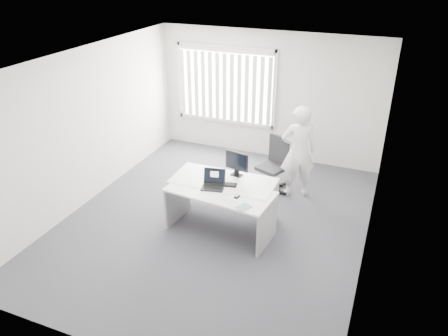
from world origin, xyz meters
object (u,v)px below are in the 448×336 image
at_px(desk_near, 220,202).
at_px(laptop, 213,181).
at_px(office_chair, 273,173).
at_px(person, 298,152).
at_px(desk_far, 224,191).
at_px(monitor, 237,164).

relative_size(desk_near, laptop, 4.99).
height_order(office_chair, laptop, office_chair).
bearing_deg(person, desk_near, 38.42).
distance_m(desk_far, office_chair, 1.50).
xyz_separation_m(person, laptop, (-1.00, -1.68, 0.02)).
bearing_deg(monitor, laptop, -98.52).
bearing_deg(desk_far, desk_near, -77.84).
relative_size(desk_near, desk_far, 1.03).
bearing_deg(desk_far, laptop, -101.57).
distance_m(desk_near, monitor, 0.74).
height_order(desk_far, laptop, laptop).
bearing_deg(person, office_chair, -29.78).
bearing_deg(laptop, desk_near, -24.60).
relative_size(desk_far, person, 0.97).
bearing_deg(desk_near, laptop, 172.95).
bearing_deg(laptop, person, 47.34).
xyz_separation_m(person, monitor, (-0.80, -1.12, 0.11)).
relative_size(office_chair, laptop, 3.01).
height_order(desk_far, monitor, monitor).
height_order(desk_far, office_chair, office_chair).
height_order(person, laptop, person).
bearing_deg(desk_far, person, 54.21).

